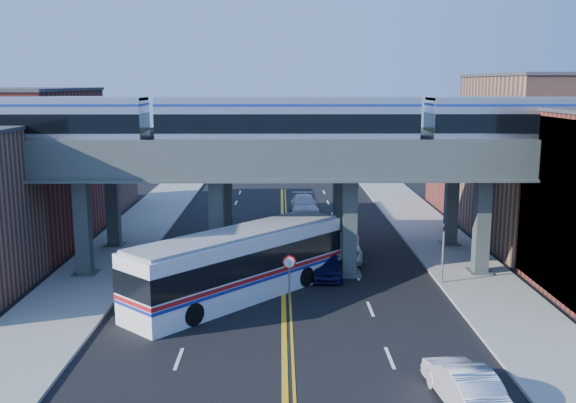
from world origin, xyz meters
name	(u,v)px	position (x,y,z in m)	size (l,w,h in m)	color
ground	(284,324)	(0.00, 0.00, 0.00)	(120.00, 120.00, 0.00)	black
sidewalk_west	(103,265)	(-11.50, 10.00, 0.08)	(5.00, 70.00, 0.16)	gray
sidewalk_east	(462,264)	(11.50, 10.00, 0.08)	(5.00, 70.00, 0.16)	gray
building_west_b	(24,169)	(-18.50, 16.00, 5.50)	(8.00, 14.00, 11.00)	brown
building_west_c	(81,166)	(-18.50, 29.00, 4.00)	(8.00, 10.00, 8.00)	brown
building_east_b	(540,161)	(18.50, 16.00, 6.00)	(8.00, 14.00, 12.00)	brown
building_east_c	(482,160)	(18.50, 29.00, 4.50)	(8.00, 10.00, 9.00)	brown
mural_panel	(554,211)	(14.55, 4.00, 4.75)	(0.10, 9.50, 9.50)	teal
elevated_viaduct_near	(283,170)	(0.00, 8.00, 6.47)	(52.00, 3.60, 7.40)	#404B46
elevated_viaduct_far	(283,157)	(0.00, 15.00, 6.47)	(52.00, 3.60, 7.40)	#404B46
transit_train	(287,123)	(0.25, 8.00, 9.25)	(46.69, 2.93, 3.41)	black
stop_sign	(289,271)	(0.30, 3.00, 1.76)	(0.76, 0.09, 2.63)	slate
traffic_signal	(443,246)	(9.20, 6.00, 2.30)	(0.15, 0.18, 4.10)	slate
transit_bus	(240,265)	(-2.39, 3.99, 1.83)	(11.67, 12.16, 3.56)	white
car_lane_a	(326,263)	(2.62, 7.86, 0.79)	(1.86, 4.61, 1.57)	#11103C
car_lane_b	(329,244)	(3.12, 12.78, 0.71)	(1.51, 4.33, 1.43)	#2F2F32
car_lane_c	(341,247)	(3.85, 11.61, 0.80)	(2.65, 5.74, 1.59)	white
car_lane_d	(304,205)	(1.96, 26.37, 0.84)	(2.34, 5.77, 1.67)	#ACADB1
car_parked_curb	(464,384)	(6.50, -8.00, 0.77)	(1.63, 4.68, 1.54)	silver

